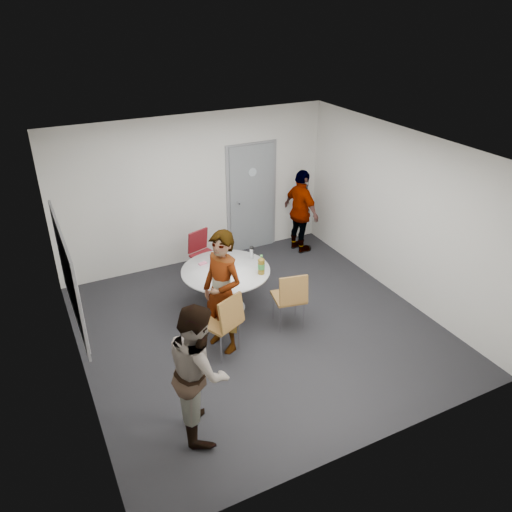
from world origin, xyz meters
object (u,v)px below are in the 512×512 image
table (228,275)px  person_main (222,293)px  person_left (199,370)px  chair_far (202,250)px  person_right (301,212)px  door (252,198)px  whiteboard (69,275)px  chair_near_left (225,319)px  chair_near_right (291,295)px

table → person_main: bearing=-117.4°
table → person_left: person_left is taller
chair_far → person_right: (2.06, 0.15, 0.28)m
door → whiteboard: size_ratio=1.12×
chair_far → person_main: bearing=59.0°
person_main → person_right: bearing=108.4°
chair_near_left → person_right: 3.44m
whiteboard → chair_near_left: bearing=-16.8°
chair_near_right → person_left: bearing=-135.1°
chair_far → door: bearing=-170.2°
door → person_left: size_ratio=1.28×
table → person_left: bearing=-120.7°
person_main → person_left: 1.49m
chair_near_right → person_left: (-1.87, -1.23, 0.26)m
chair_far → person_right: 2.08m
table → person_right: 2.43m
table → door: bearing=54.3°
whiteboard → chair_near_right: 3.05m
chair_near_right → person_right: (1.45, 2.14, 0.24)m
table → person_main: 0.99m
chair_near_right → person_main: (-1.06, 0.03, 0.32)m
chair_near_right → whiteboard: bearing=-176.1°
chair_near_left → person_left: (-0.76, -1.07, 0.24)m
chair_far → person_right: size_ratio=0.54×
whiteboard → person_right: size_ratio=1.18×
door → person_main: bearing=-123.2°
whiteboard → chair_far: bearing=35.1°
person_left → table: bearing=-19.4°
chair_near_left → person_left: person_left is taller
chair_near_left → chair_far: (0.50, 2.14, -0.06)m
person_main → chair_near_left: bearing=-37.5°
person_main → person_right: person_main is taller
whiteboard → chair_far: (2.28, 1.60, -0.92)m
chair_far → person_left: (-1.26, -3.21, 0.29)m
chair_near_left → whiteboard: bearing=138.6°
door → person_left: 4.65m
chair_near_right → person_right: size_ratio=0.57×
chair_near_right → person_right: bearing=67.4°
person_right → person_left: bearing=128.5°
person_left → person_right: person_left is taller
chair_far → whiteboard: bearing=16.9°
chair_near_left → person_main: person_main is taller
whiteboard → person_main: 1.95m
chair_near_left → chair_far: chair_near_left is taller
whiteboard → table: whiteboard is taller
door → chair_far: bearing=-152.0°
person_left → chair_near_left: bearing=-23.9°
whiteboard → person_main: whiteboard is taller
person_main → chair_near_right: bearing=66.9°
chair_near_left → chair_far: size_ratio=1.10×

